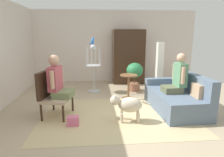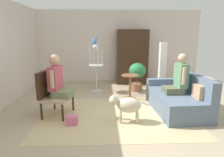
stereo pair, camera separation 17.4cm
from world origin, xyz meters
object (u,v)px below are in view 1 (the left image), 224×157
(dog, at_px, (128,105))
(couch, at_px, (177,97))
(armchair, at_px, (51,91))
(potted_plant, at_px, (135,74))
(person_on_armchair, at_px, (57,80))
(round_end_table, at_px, (129,85))
(armoire_cabinet, at_px, (128,57))
(handbag, at_px, (73,121))
(parrot, at_px, (93,41))
(person_on_couch, at_px, (178,77))
(bird_cage_stand, at_px, (94,67))
(column_lamp, at_px, (159,68))

(dog, bearing_deg, couch, 23.01)
(armchair, relative_size, potted_plant, 1.12)
(armchair, height_order, person_on_armchair, person_on_armchair)
(round_end_table, relative_size, armoire_cabinet, 0.36)
(handbag, bearing_deg, armoire_cabinet, 64.17)
(armchair, distance_m, person_on_armchair, 0.28)
(couch, height_order, armoire_cabinet, armoire_cabinet)
(dog, relative_size, parrot, 3.97)
(couch, height_order, person_on_couch, person_on_couch)
(handbag, bearing_deg, couch, 15.38)
(couch, distance_m, parrot, 2.80)
(dog, distance_m, handbag, 1.10)
(dog, bearing_deg, person_on_armchair, 164.98)
(bird_cage_stand, distance_m, potted_plant, 1.26)
(armchair, distance_m, potted_plant, 2.73)
(round_end_table, xyz_separation_m, parrot, (-0.93, 0.81, 1.13))
(couch, bearing_deg, column_lamp, 89.75)
(couch, distance_m, person_on_couch, 0.48)
(bird_cage_stand, relative_size, potted_plant, 1.64)
(person_on_couch, distance_m, parrot, 2.61)
(column_lamp, bearing_deg, round_end_table, -150.44)
(couch, bearing_deg, bird_cage_stand, 139.58)
(round_end_table, distance_m, column_lamp, 1.20)
(person_on_armchair, height_order, round_end_table, person_on_armchair)
(bird_cage_stand, height_order, potted_plant, bird_cage_stand)
(person_on_armchair, bearing_deg, column_lamp, 30.13)
(couch, relative_size, dog, 2.11)
(column_lamp, bearing_deg, bird_cage_stand, 172.75)
(person_on_armchair, relative_size, column_lamp, 0.59)
(handbag, bearing_deg, column_lamp, 41.18)
(potted_plant, bearing_deg, person_on_armchair, -137.98)
(dog, relative_size, bird_cage_stand, 0.56)
(couch, relative_size, person_on_couch, 1.91)
(person_on_couch, distance_m, person_on_armchair, 2.59)
(person_on_armchair, height_order, column_lamp, column_lamp)
(couch, bearing_deg, potted_plant, 112.59)
(dog, bearing_deg, person_on_couch, 22.85)
(person_on_armchair, relative_size, round_end_table, 1.31)
(round_end_table, xyz_separation_m, dog, (-0.24, -1.34, -0.03))
(armchair, distance_m, parrot, 2.17)
(armchair, relative_size, bird_cage_stand, 0.68)
(column_lamp, bearing_deg, potted_plant, 160.95)
(couch, xyz_separation_m, parrot, (-1.92, 1.63, 1.22))
(couch, relative_size, potted_plant, 1.94)
(round_end_table, distance_m, bird_cage_stand, 1.28)
(round_end_table, relative_size, column_lamp, 0.45)
(armchair, xyz_separation_m, column_lamp, (2.79, 1.50, 0.19))
(dog, height_order, potted_plant, potted_plant)
(round_end_table, bearing_deg, dog, -100.14)
(person_on_armchair, bearing_deg, dog, -15.02)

